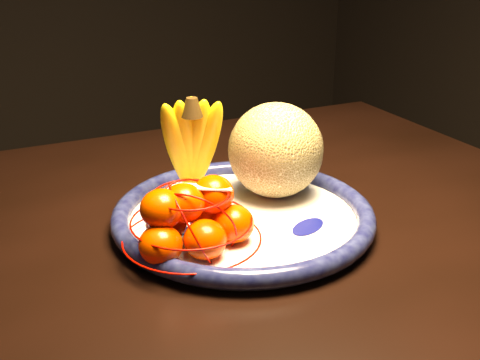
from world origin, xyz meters
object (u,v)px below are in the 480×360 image
fruit_bowl (243,216)px  banana_bunch (191,142)px  dining_table (102,298)px  cantaloupe (276,150)px  mandarin_bag (192,220)px

fruit_bowl → banana_bunch: (-0.04, 0.09, 0.09)m
dining_table → banana_bunch: 0.27m
cantaloupe → banana_bunch: banana_bunch is taller
cantaloupe → mandarin_bag: 0.21m
fruit_bowl → dining_table: bearing=169.8°
fruit_bowl → banana_bunch: banana_bunch is taller
dining_table → mandarin_bag: mandarin_bag is taller
cantaloupe → banana_bunch: (-0.12, 0.05, 0.02)m
fruit_bowl → mandarin_bag: 0.12m
dining_table → cantaloupe: cantaloupe is taller
fruit_bowl → banana_bunch: size_ratio=2.08×
fruit_bowl → banana_bunch: bearing=112.7°
cantaloupe → dining_table: bearing=-178.1°
mandarin_bag → banana_bunch: bearing=65.5°
dining_table → fruit_bowl: bearing=-7.3°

